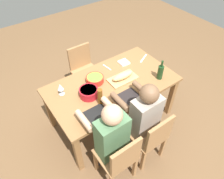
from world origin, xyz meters
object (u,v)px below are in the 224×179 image
Objects in this scene: diner_far_center at (143,115)px; beer_bottle at (100,96)px; diner_far_right at (110,135)px; chair_near_center at (84,68)px; wine_glass at (60,87)px; wine_bottle at (160,72)px; napkin_stack at (124,63)px; serving_bowl_greens at (89,92)px; cutting_board at (123,79)px; dining_table at (112,88)px; bread_loaf at (123,76)px; chair_far_right at (120,158)px; chair_far_center at (151,136)px; serving_bowl_salad at (95,79)px.

beer_bottle is at bearing -53.36° from diner_far_center.
diner_far_right is 1.41× the size of chair_near_center.
chair_near_center is at bearing -136.82° from wine_glass.
diner_far_center is 0.47m from diner_far_right.
diner_far_right reaches higher than wine_bottle.
chair_near_center is 0.73m from napkin_stack.
diner_far_center is 1.00× the size of diner_far_right.
napkin_stack is at bearing 126.50° from chair_near_center.
serving_bowl_greens is 0.53m from cutting_board.
wine_glass reaches higher than dining_table.
bread_loaf is (-0.17, 0.82, 0.32)m from chair_near_center.
dining_table is at bearing -148.07° from beer_bottle.
wine_glass is (0.16, -0.83, 0.16)m from diner_far_right.
beer_bottle reaches higher than chair_far_right.
chair_far_center is 1.60m from chair_near_center.
bread_loaf is 2.29× the size of napkin_stack.
diner_far_right reaches higher than chair_near_center.
diner_far_center is 3.00× the size of cutting_board.
dining_table is at bearing 90.00° from chair_near_center.
beer_bottle is at bearing 72.52° from chair_near_center.
beer_bottle is (0.15, 0.36, 0.06)m from serving_bowl_salad.
diner_far_right is (0.47, 0.62, 0.04)m from dining_table.
cutting_board is (-0.17, -0.60, 0.05)m from diner_far_center.
bread_loaf is at bearing -159.58° from beer_bottle.
diner_far_right reaches higher than serving_bowl_salad.
diner_far_right is at bearing 17.41° from wine_bottle.
cutting_board is 0.36m from napkin_stack.
napkin_stack is at bearing -170.39° from serving_bowl_salad.
diner_far_right is (0.47, 0.00, 0.00)m from diner_far_center.
chair_near_center is at bearing -108.36° from diner_far_right.
diner_far_center reaches higher than chair_far_center.
bread_loaf reaches higher than serving_bowl_salad.
wine_bottle reaches higher than wine_glass.
chair_far_center is at bearing 158.71° from diner_far_right.
wine_bottle reaches higher than bread_loaf.
napkin_stack is (-0.87, -0.88, 0.05)m from diner_far_right.
chair_far_right is 3.62× the size of serving_bowl_salad.
diner_far_center is 7.23× the size of wine_glass.
wine_glass is (1.22, -0.50, 0.01)m from wine_bottle.
serving_bowl_greens reaches higher than napkin_stack.
serving_bowl_greens is at bearing 139.46° from wine_glass.
beer_bottle is at bearing -62.60° from chair_far_center.
chair_far_center is at bearing 90.00° from dining_table.
wine_bottle is (-0.59, 0.29, 0.19)m from dining_table.
wine_bottle reaches higher than chair_near_center.
wine_glass is (0.80, -0.23, 0.11)m from cutting_board.
napkin_stack is (-0.76, -0.27, -0.05)m from serving_bowl_greens.
chair_far_right is 1.09m from wine_glass.
chair_far_center is 0.93m from serving_bowl_greens.
serving_bowl_salad is 0.38m from bread_loaf.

